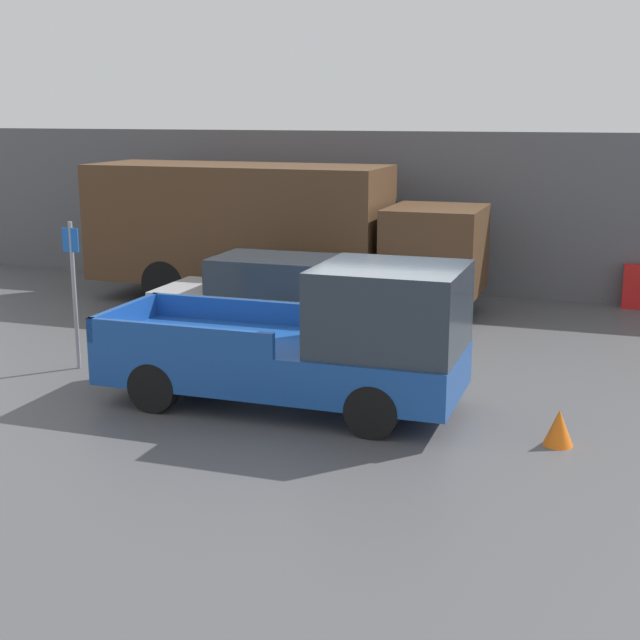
{
  "coord_description": "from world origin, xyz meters",
  "views": [
    {
      "loc": [
        3.22,
        -12.1,
        4.28
      ],
      "look_at": [
        -1.13,
        0.7,
        1.09
      ],
      "focal_mm": 50.0,
      "sensor_mm": 36.0,
      "label": 1
    }
  ],
  "objects_px": {
    "pickup_truck": "(318,343)",
    "car": "(276,298)",
    "parking_sign": "(74,287)",
    "newspaper_box": "(633,287)",
    "traffic_cone": "(559,428)",
    "delivery_truck": "(269,228)"
  },
  "relations": [
    {
      "from": "pickup_truck",
      "to": "car",
      "type": "distance_m",
      "value": 4.16
    },
    {
      "from": "car",
      "to": "parking_sign",
      "type": "relative_size",
      "value": 1.79
    },
    {
      "from": "car",
      "to": "newspaper_box",
      "type": "xyz_separation_m",
      "value": [
        6.48,
        5.18,
        -0.32
      ]
    },
    {
      "from": "pickup_truck",
      "to": "parking_sign",
      "type": "height_order",
      "value": "parking_sign"
    },
    {
      "from": "newspaper_box",
      "to": "car",
      "type": "bearing_deg",
      "value": -141.36
    },
    {
      "from": "traffic_cone",
      "to": "newspaper_box",
      "type": "bearing_deg",
      "value": 84.19
    },
    {
      "from": "delivery_truck",
      "to": "parking_sign",
      "type": "distance_m",
      "value": 6.14
    },
    {
      "from": "pickup_truck",
      "to": "newspaper_box",
      "type": "relative_size",
      "value": 5.53
    },
    {
      "from": "pickup_truck",
      "to": "parking_sign",
      "type": "relative_size",
      "value": 2.12
    },
    {
      "from": "delivery_truck",
      "to": "newspaper_box",
      "type": "bearing_deg",
      "value": 14.68
    },
    {
      "from": "car",
      "to": "traffic_cone",
      "type": "relative_size",
      "value": 9.22
    },
    {
      "from": "pickup_truck",
      "to": "parking_sign",
      "type": "bearing_deg",
      "value": 171.46
    },
    {
      "from": "car",
      "to": "delivery_truck",
      "type": "distance_m",
      "value": 3.53
    },
    {
      "from": "traffic_cone",
      "to": "delivery_truck",
      "type": "bearing_deg",
      "value": 134.23
    },
    {
      "from": "pickup_truck",
      "to": "delivery_truck",
      "type": "height_order",
      "value": "delivery_truck"
    },
    {
      "from": "pickup_truck",
      "to": "newspaper_box",
      "type": "distance_m",
      "value": 9.83
    },
    {
      "from": "newspaper_box",
      "to": "traffic_cone",
      "type": "distance_m",
      "value": 9.22
    },
    {
      "from": "pickup_truck",
      "to": "newspaper_box",
      "type": "xyz_separation_m",
      "value": [
        4.39,
        8.78,
        -0.52
      ]
    },
    {
      "from": "parking_sign",
      "to": "traffic_cone",
      "type": "xyz_separation_m",
      "value": [
        8.01,
        -1.07,
        -1.16
      ]
    },
    {
      "from": "pickup_truck",
      "to": "car",
      "type": "relative_size",
      "value": 1.19
    },
    {
      "from": "pickup_truck",
      "to": "parking_sign",
      "type": "distance_m",
      "value": 4.61
    },
    {
      "from": "car",
      "to": "parking_sign",
      "type": "bearing_deg",
      "value": -130.15
    }
  ]
}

